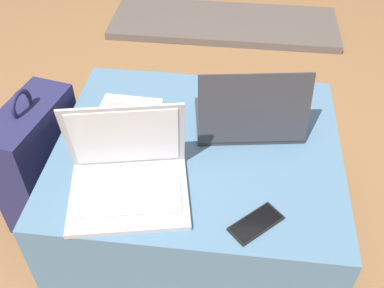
{
  "coord_description": "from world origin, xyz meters",
  "views": [
    {
      "loc": [
        0.1,
        -1.03,
        1.41
      ],
      "look_at": [
        -0.01,
        -0.08,
        0.5
      ],
      "focal_mm": 42.0,
      "sensor_mm": 36.0,
      "label": 1
    }
  ],
  "objects": [
    {
      "name": "laptop_near",
      "position": [
        -0.18,
        -0.2,
        0.48
      ],
      "size": [
        0.38,
        0.32,
        0.27
      ],
      "rotation": [
        0.0,
        0.0,
        0.2
      ],
      "color": "#B7B7BC",
      "rests_on": "ottoman"
    },
    {
      "name": "laptop_far",
      "position": [
        0.16,
        0.1,
        0.47
      ],
      "size": [
        0.37,
        0.28,
        0.25
      ],
      "rotation": [
        0.0,
        0.0,
        3.29
      ],
      "color": "#333338",
      "rests_on": "ottoman"
    },
    {
      "name": "fireplace_hearth",
      "position": [
        0.0,
        1.55,
        0.02
      ],
      "size": [
        1.4,
        0.5,
        0.04
      ],
      "color": "#564C47",
      "rests_on": "ground_plane"
    },
    {
      "name": "paper_sheet",
      "position": [
        -0.26,
        0.08,
        0.42
      ],
      "size": [
        0.22,
        0.3,
        0.0
      ],
      "rotation": [
        0.0,
        0.0,
        -0.04
      ],
      "color": "white",
      "rests_on": "ottoman"
    },
    {
      "name": "cell_phone",
      "position": [
        0.19,
        -0.29,
        0.43
      ],
      "size": [
        0.16,
        0.15,
        0.01
      ],
      "rotation": [
        0.0,
        0.0,
        2.33
      ],
      "color": "black",
      "rests_on": "ottoman"
    },
    {
      "name": "backpack",
      "position": [
        -0.59,
        0.05,
        0.23
      ],
      "size": [
        0.26,
        0.38,
        0.55
      ],
      "rotation": [
        0.0,
        0.0,
        -1.77
      ],
      "color": "#23234C",
      "rests_on": "ground_plane"
    },
    {
      "name": "ottoman",
      "position": [
        0.0,
        0.0,
        0.21
      ],
      "size": [
        0.9,
        0.78,
        0.42
      ],
      "color": "#2A3D4E",
      "rests_on": "ground_plane"
    },
    {
      "name": "ground_plane",
      "position": [
        0.0,
        0.0,
        0.0
      ],
      "size": [
        14.0,
        14.0,
        0.0
      ],
      "primitive_type": "plane",
      "color": "olive"
    }
  ]
}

